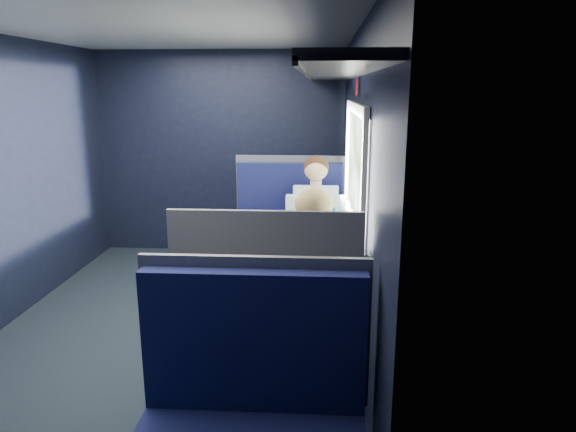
# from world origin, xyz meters

# --- Properties ---
(ground) EXTENTS (2.80, 4.20, 0.01)m
(ground) POSITION_xyz_m (0.00, 0.00, -0.01)
(ground) COLOR black
(room_shell) EXTENTS (3.00, 4.40, 2.40)m
(room_shell) POSITION_xyz_m (0.02, 0.00, 1.48)
(room_shell) COLOR black
(room_shell) RESTS_ON ground
(table) EXTENTS (0.62, 1.00, 0.74)m
(table) POSITION_xyz_m (1.03, 0.00, 0.66)
(table) COLOR #54565E
(table) RESTS_ON ground
(seat_bay_near) EXTENTS (1.04, 0.62, 1.26)m
(seat_bay_near) POSITION_xyz_m (0.84, 0.87, 0.42)
(seat_bay_near) COLOR #0E113E
(seat_bay_near) RESTS_ON ground
(seat_bay_far) EXTENTS (1.04, 0.62, 1.26)m
(seat_bay_far) POSITION_xyz_m (0.85, -0.87, 0.41)
(seat_bay_far) COLOR #0E113E
(seat_bay_far) RESTS_ON ground
(seat_row_front) EXTENTS (1.04, 0.51, 1.16)m
(seat_row_front) POSITION_xyz_m (0.85, 1.80, 0.41)
(seat_row_front) COLOR #0E113E
(seat_row_front) RESTS_ON ground
(man) EXTENTS (0.53, 0.56, 1.32)m
(man) POSITION_xyz_m (1.10, 0.70, 0.72)
(man) COLOR black
(man) RESTS_ON ground
(woman) EXTENTS (0.53, 0.56, 1.32)m
(woman) POSITION_xyz_m (1.10, -0.71, 0.73)
(woman) COLOR black
(woman) RESTS_ON ground
(papers) EXTENTS (0.77, 0.96, 0.01)m
(papers) POSITION_xyz_m (0.95, 0.10, 0.74)
(papers) COLOR white
(papers) RESTS_ON table
(laptop) EXTENTS (0.34, 0.38, 0.24)m
(laptop) POSITION_xyz_m (1.35, 0.07, 0.81)
(laptop) COLOR silver
(laptop) RESTS_ON table
(bottle_small) EXTENTS (0.07, 0.07, 0.23)m
(bottle_small) POSITION_xyz_m (1.26, 0.19, 0.84)
(bottle_small) COLOR silver
(bottle_small) RESTS_ON table
(cup) EXTENTS (0.07, 0.07, 0.09)m
(cup) POSITION_xyz_m (1.33, 0.40, 0.79)
(cup) COLOR white
(cup) RESTS_ON table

